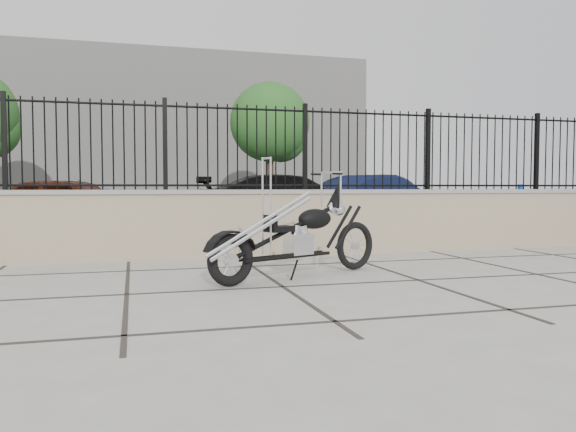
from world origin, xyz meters
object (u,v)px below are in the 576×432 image
(chopper_motorcycle, at_px, (295,217))
(car_blue, at_px, (379,201))
(car_black, at_px, (293,202))
(car_red, at_px, (72,207))

(chopper_motorcycle, relative_size, car_blue, 0.56)
(chopper_motorcycle, relative_size, car_black, 0.50)
(chopper_motorcycle, bearing_deg, car_blue, 35.70)
(car_blue, bearing_deg, car_black, 84.24)
(car_red, bearing_deg, car_black, -59.96)
(car_red, distance_m, car_blue, 7.36)
(car_red, xyz_separation_m, car_blue, (7.24, 1.33, 0.04))
(chopper_motorcycle, height_order, car_red, chopper_motorcycle)
(chopper_motorcycle, bearing_deg, car_red, 92.05)
(car_red, relative_size, car_blue, 0.91)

